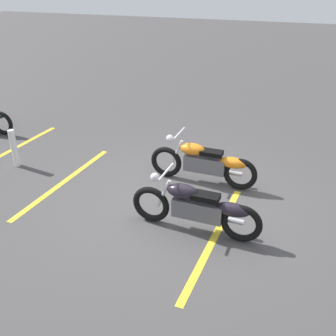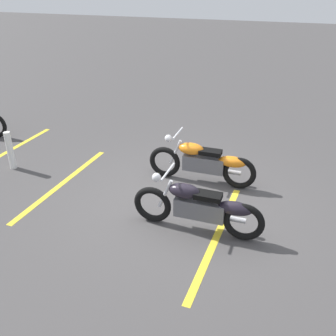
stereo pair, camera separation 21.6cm
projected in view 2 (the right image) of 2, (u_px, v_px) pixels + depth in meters
ground_plane at (182, 200)px, 7.32m from camera, size 60.00×60.00×0.00m
motorcycle_bright_foreground at (204, 162)px, 7.74m from camera, size 2.23×0.62×1.04m
motorcycle_dark_foreground at (200, 207)px, 6.27m from camera, size 2.23×0.62×1.04m
bollard_post at (10, 150)px, 8.33m from camera, size 0.14×0.14×0.85m
parking_stripe_near at (217, 236)px, 6.32m from camera, size 0.28×3.20×0.01m
parking_stripe_mid at (63, 183)px, 7.92m from camera, size 0.28×3.20×0.01m
parking_stripe_far at (7, 152)px, 9.27m from camera, size 0.28×3.20×0.01m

